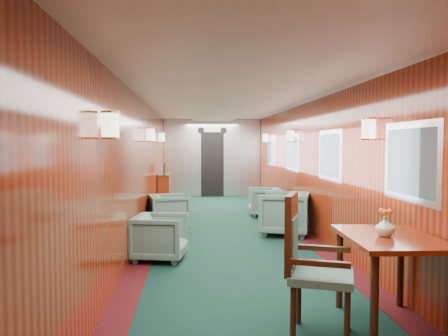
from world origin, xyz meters
name	(u,v)px	position (x,y,z in m)	size (l,w,h in m)	color
room	(229,144)	(0.00, 0.00, 1.63)	(12.00, 12.10, 2.40)	#0C2E25
bulkhead	(212,158)	(0.00, 5.91, 1.18)	(2.98, 0.17, 2.39)	silver
windows_right	(308,154)	(1.49, 0.25, 1.45)	(0.02, 8.60, 0.80)	silver
wall_sconces	(226,135)	(0.00, 0.57, 1.79)	(2.97, 7.97, 0.25)	#F7E7C0
dining_table	(390,250)	(1.10, -3.93, 0.69)	(0.82, 1.13, 0.82)	maroon
side_chair	(308,259)	(0.33, -4.03, 0.65)	(0.68, 0.70, 1.20)	#204B46
credenza	(165,190)	(-1.34, 3.61, 0.44)	(0.30, 0.97, 1.14)	maroon
flower_vase	(385,227)	(1.04, -3.96, 0.91)	(0.17, 0.17, 0.17)	silver
armchair_left_near	(160,237)	(-1.09, -1.52, 0.32)	(0.69, 0.71, 0.64)	#204B46
armchair_left_far	(170,211)	(-1.07, 0.76, 0.33)	(0.71, 0.73, 0.67)	#204B46
armchair_right_near	(284,213)	(1.01, 0.03, 0.39)	(0.83, 0.85, 0.77)	#204B46
armchair_right_far	(264,202)	(1.00, 2.11, 0.32)	(0.69, 0.71, 0.64)	#204B46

